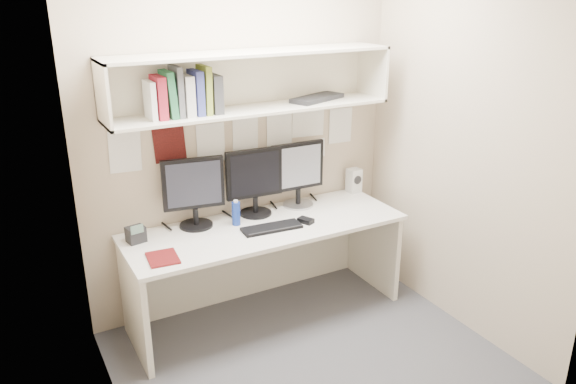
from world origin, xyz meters
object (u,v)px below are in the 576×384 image
desk (266,270)px  maroon_notebook (163,258)px  monitor_center (254,180)px  monitor_left (194,190)px  desk_phone (136,234)px  monitor_right (298,172)px  keyboard (272,228)px  speaker (354,180)px

desk → maroon_notebook: bearing=-168.0°
monitor_center → monitor_left: bearing=-176.5°
monitor_left → monitor_center: size_ratio=1.00×
monitor_left → desk_phone: (-0.44, -0.06, -0.21)m
monitor_left → monitor_center: (0.47, -0.00, 0.00)m
monitor_left → desk_phone: monitor_left is taller
maroon_notebook → desk_phone: size_ratio=1.61×
monitor_left → monitor_right: (0.83, -0.00, 0.00)m
keyboard → speaker: 1.00m
desk → desk_phone: (-0.88, 0.16, 0.42)m
monitor_center → maroon_notebook: 0.95m
desk_phone → speaker: bearing=-7.2°
monitor_right → desk_phone: 1.28m
maroon_notebook → desk_phone: (-0.08, 0.33, 0.05)m
monitor_center → desk_phone: (-0.90, -0.06, -0.21)m
desk → maroon_notebook: size_ratio=8.93×
monitor_center → maroon_notebook: monitor_center is taller
monitor_right → desk: bearing=-149.4°
monitor_right → speaker: monitor_right is taller
speaker → maroon_notebook: bearing=-167.5°
desk → monitor_right: 0.77m
desk → monitor_left: bearing=153.5°
maroon_notebook → speaker: bearing=19.1°
keyboard → speaker: (0.94, 0.35, 0.09)m
keyboard → speaker: speaker is taller
desk → monitor_left: 0.80m
monitor_right → maroon_notebook: bearing=-160.7°
desk → desk_phone: 0.98m
monitor_right → keyboard: size_ratio=1.19×
monitor_center → keyboard: size_ratio=1.19×
monitor_center → speaker: 0.93m
monitor_center → monitor_right: bearing=3.5°
monitor_center → monitor_right: size_ratio=1.00×
monitor_left → speaker: 1.39m
monitor_center → desk_phone: 0.93m
monitor_right → maroon_notebook: 1.28m
desk → keyboard: keyboard is taller
speaker → monitor_left: bearing=-179.8°
monitor_left → desk_phone: bearing=-162.7°
monitor_right → keyboard: bearing=-139.8°
monitor_left → maroon_notebook: size_ratio=2.22×
keyboard → desk_phone: 0.92m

